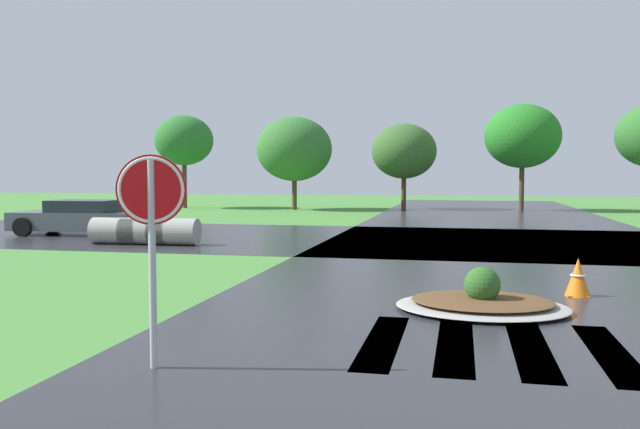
{
  "coord_description": "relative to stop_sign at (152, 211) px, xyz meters",
  "views": [
    {
      "loc": [
        -1.3,
        -2.35,
        2.13
      ],
      "look_at": [
        -4.81,
        13.94,
        1.08
      ],
      "focal_mm": 36.98,
      "sensor_mm": 36.0,
      "label": 1
    }
  ],
  "objects": [
    {
      "name": "stop_sign",
      "position": [
        0.0,
        0.0,
        0.0
      ],
      "size": [
        0.74,
        0.21,
        2.33
      ],
      "rotation": [
        0.0,
        0.0,
        0.24
      ],
      "color": "#B2B5BA",
      "rests_on": "ground"
    },
    {
      "name": "asphalt_cross_road",
      "position": [
        4.57,
        14.46,
        -1.72
      ],
      "size": [
        90.0,
        9.85,
        0.01
      ],
      "primitive_type": "cube",
      "color": "#2B2B30",
      "rests_on": "ground"
    },
    {
      "name": "drainage_pipe_stack",
      "position": [
        -5.97,
        11.48,
        -1.33
      ],
      "size": [
        3.32,
        0.92,
        0.8
      ],
      "color": "#9E9B93",
      "rests_on": "ground"
    },
    {
      "name": "asphalt_roadway",
      "position": [
        4.57,
        5.81,
        -1.72
      ],
      "size": [
        10.94,
        80.0,
        0.01
      ],
      "primitive_type": "cube",
      "color": "#2B2B30",
      "rests_on": "ground"
    },
    {
      "name": "car_dark_suv",
      "position": [
        -9.67,
        13.9,
        -1.14
      ],
      "size": [
        4.47,
        2.26,
        1.2
      ],
      "rotation": [
        0.0,
        0.0,
        3.2
      ],
      "color": "#4C545B",
      "rests_on": "ground"
    },
    {
      "name": "crosswalk_stripes",
      "position": [
        4.57,
        1.69,
        -1.72
      ],
      "size": [
        4.95,
        2.81,
        0.01
      ],
      "color": "white",
      "rests_on": "ground"
    },
    {
      "name": "median_island",
      "position": [
        3.6,
        3.9,
        -1.59
      ],
      "size": [
        2.67,
        2.2,
        0.68
      ],
      "color": "#9E9B93",
      "rests_on": "ground"
    },
    {
      "name": "traffic_cone",
      "position": [
        5.26,
        5.44,
        -1.4
      ],
      "size": [
        0.43,
        0.43,
        0.67
      ],
      "color": "orange",
      "rests_on": "ground"
    },
    {
      "name": "background_treeline",
      "position": [
        5.03,
        31.55,
        2.07
      ],
      "size": [
        36.39,
        6.88,
        6.0
      ],
      "color": "#4C3823",
      "rests_on": "ground"
    }
  ]
}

